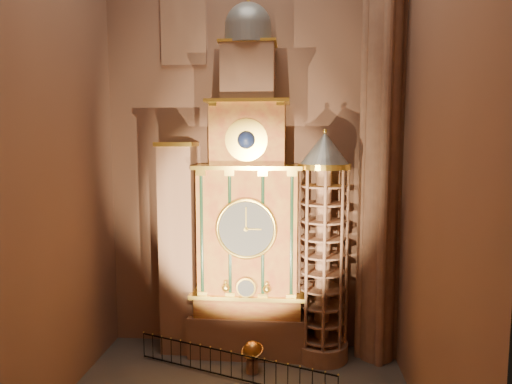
# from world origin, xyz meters

# --- Properties ---
(wall_back) EXTENTS (22.00, 0.00, 22.00)m
(wall_back) POSITION_xyz_m (0.00, 6.00, 11.00)
(wall_back) COLOR #8A604A
(wall_back) RESTS_ON floor
(wall_left) EXTENTS (0.00, 22.00, 22.00)m
(wall_left) POSITION_xyz_m (-7.00, 0.00, 11.00)
(wall_left) COLOR #8A604A
(wall_left) RESTS_ON floor
(wall_right) EXTENTS (0.00, 22.00, 22.00)m
(wall_right) POSITION_xyz_m (7.00, 0.00, 11.00)
(wall_right) COLOR #8A604A
(wall_right) RESTS_ON floor
(astronomical_clock) EXTENTS (5.60, 2.41, 16.70)m
(astronomical_clock) POSITION_xyz_m (0.00, 4.96, 6.68)
(astronomical_clock) COLOR #8C634C
(astronomical_clock) RESTS_ON floor
(portrait_tower) EXTENTS (1.80, 1.60, 10.20)m
(portrait_tower) POSITION_xyz_m (-3.40, 4.98, 5.15)
(portrait_tower) COLOR #8C634C
(portrait_tower) RESTS_ON floor
(stair_turret) EXTENTS (2.50, 2.50, 10.80)m
(stair_turret) POSITION_xyz_m (3.50, 4.70, 5.27)
(stair_turret) COLOR #8C634C
(stair_turret) RESTS_ON floor
(gothic_pier) EXTENTS (2.04, 2.04, 22.00)m
(gothic_pier) POSITION_xyz_m (6.10, 5.00, 11.00)
(gothic_pier) COLOR #8C634C
(gothic_pier) RESTS_ON floor
(stained_glass_window) EXTENTS (2.20, 0.14, 5.20)m
(stained_glass_window) POSITION_xyz_m (-3.20, 5.92, 16.50)
(stained_glass_window) COLOR navy
(stained_glass_window) RESTS_ON wall_back
(celestial_globe) EXTENTS (1.29, 1.26, 1.44)m
(celestial_globe) POSITION_xyz_m (0.36, 3.01, 0.86)
(celestial_globe) COLOR #8C634C
(celestial_globe) RESTS_ON floor
(iron_railing) EXTENTS (8.82, 3.24, 1.18)m
(iron_railing) POSITION_xyz_m (-0.48, 2.31, 0.64)
(iron_railing) COLOR black
(iron_railing) RESTS_ON floor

